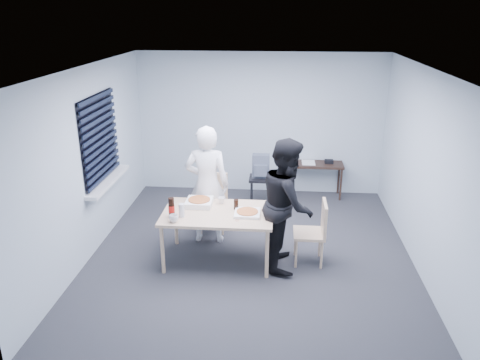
# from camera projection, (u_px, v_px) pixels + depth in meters

# --- Properties ---
(room) EXTENTS (5.00, 5.00, 5.00)m
(room) POSITION_uv_depth(u_px,v_px,m) (102.00, 145.00, 6.77)
(room) COLOR #2C2C30
(room) RESTS_ON ground
(dining_table) EXTENTS (1.48, 0.94, 0.72)m
(dining_table) POSITION_uv_depth(u_px,v_px,m) (218.00, 216.00, 6.32)
(dining_table) COLOR beige
(dining_table) RESTS_ON ground
(chair_far) EXTENTS (0.42, 0.42, 0.89)m
(chair_far) POSITION_uv_depth(u_px,v_px,m) (214.00, 197.00, 7.34)
(chair_far) COLOR beige
(chair_far) RESTS_ON ground
(chair_right) EXTENTS (0.42, 0.42, 0.89)m
(chair_right) POSITION_uv_depth(u_px,v_px,m) (316.00, 228.00, 6.31)
(chair_right) COLOR beige
(chair_right) RESTS_ON ground
(person_white) EXTENTS (0.65, 0.42, 1.77)m
(person_white) POSITION_uv_depth(u_px,v_px,m) (207.00, 185.00, 6.81)
(person_white) COLOR white
(person_white) RESTS_ON ground
(person_black) EXTENTS (0.47, 0.86, 1.77)m
(person_black) POSITION_uv_depth(u_px,v_px,m) (287.00, 204.00, 6.15)
(person_black) COLOR black
(person_black) RESTS_ON ground
(side_table) EXTENTS (0.96, 0.43, 0.64)m
(side_table) POSITION_uv_depth(u_px,v_px,m) (316.00, 167.00, 8.57)
(side_table) COLOR #37221C
(side_table) RESTS_ON ground
(stool) EXTENTS (0.39, 0.39, 0.54)m
(stool) POSITION_uv_depth(u_px,v_px,m) (261.00, 183.00, 8.16)
(stool) COLOR black
(stool) RESTS_ON ground
(backpack) EXTENTS (0.30, 0.22, 0.41)m
(backpack) POSITION_uv_depth(u_px,v_px,m) (261.00, 166.00, 8.04)
(backpack) COLOR #575B65
(backpack) RESTS_ON stool
(pizza_box_a) EXTENTS (0.36, 0.36, 0.09)m
(pizza_box_a) POSITION_uv_depth(u_px,v_px,m) (199.00, 202.00, 6.51)
(pizza_box_a) COLOR white
(pizza_box_a) RESTS_ON dining_table
(pizza_box_b) EXTENTS (0.34, 0.34, 0.05)m
(pizza_box_b) POSITION_uv_depth(u_px,v_px,m) (247.00, 213.00, 6.22)
(pizza_box_b) COLOR white
(pizza_box_b) RESTS_ON dining_table
(mug_a) EXTENTS (0.17, 0.17, 0.10)m
(mug_a) POSITION_uv_depth(u_px,v_px,m) (174.00, 218.00, 5.99)
(mug_a) COLOR white
(mug_a) RESTS_ON dining_table
(mug_b) EXTENTS (0.10, 0.10, 0.09)m
(mug_b) POSITION_uv_depth(u_px,v_px,m) (221.00, 200.00, 6.56)
(mug_b) COLOR white
(mug_b) RESTS_ON dining_table
(cola_glass) EXTENTS (0.08, 0.08, 0.14)m
(cola_glass) POSITION_uv_depth(u_px,v_px,m) (236.00, 204.00, 6.36)
(cola_glass) COLOR black
(cola_glass) RESTS_ON dining_table
(soda_bottle) EXTENTS (0.08, 0.08, 0.27)m
(soda_bottle) POSITION_uv_depth(u_px,v_px,m) (172.00, 208.00, 6.11)
(soda_bottle) COLOR black
(soda_bottle) RESTS_ON dining_table
(plastic_cups) EXTENTS (0.09, 0.09, 0.18)m
(plastic_cups) POSITION_uv_depth(u_px,v_px,m) (182.00, 210.00, 6.13)
(plastic_cups) COLOR silver
(plastic_cups) RESTS_ON dining_table
(rubber_band) EXTENTS (0.06, 0.06, 0.00)m
(rubber_band) POSITION_uv_depth(u_px,v_px,m) (237.00, 220.00, 6.05)
(rubber_band) COLOR red
(rubber_band) RESTS_ON dining_table
(papers) EXTENTS (0.26, 0.34, 0.01)m
(papers) POSITION_uv_depth(u_px,v_px,m) (308.00, 163.00, 8.58)
(papers) COLOR white
(papers) RESTS_ON side_table
(black_box) EXTENTS (0.17, 0.14, 0.07)m
(black_box) POSITION_uv_depth(u_px,v_px,m) (329.00, 162.00, 8.54)
(black_box) COLOR black
(black_box) RESTS_ON side_table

